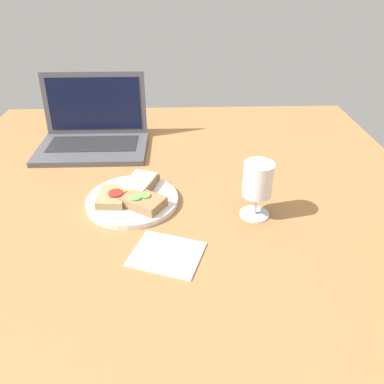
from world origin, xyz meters
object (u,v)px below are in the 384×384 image
plate (133,200)px  sandwich_with_tomato (113,197)px  laptop (93,134)px  sandwich_with_cheese (140,184)px  sandwich_with_cucumber (143,202)px  wine_glass (258,182)px  napkin (167,254)px

plate → sandwich_with_tomato: 5.27cm
laptop → sandwich_with_cheese: bearing=-59.6°
sandwich_with_cheese → sandwich_with_cucumber: sandwich_with_cucumber is taller
sandwich_with_cucumber → wine_glass: (27.56, -2.69, 6.59)cm
laptop → napkin: (25.56, -55.57, -4.28)cm
plate → napkin: plate is taller
plate → sandwich_with_cheese: size_ratio=1.80×
plate → sandwich_with_cucumber: sandwich_with_cucumber is taller
sandwich_with_tomato → sandwich_with_cucumber: size_ratio=0.81×
plate → laptop: (-16.19, 35.08, 3.72)cm
sandwich_with_cucumber → napkin: (6.14, -16.74, -2.60)cm
sandwich_with_tomato → wine_glass: 36.67cm
plate → wine_glass: wine_glass is taller
sandwich_with_cucumber → laptop: (-19.42, 38.84, 1.68)cm
plate → wine_glass: 32.62cm
sandwich_with_tomato → sandwich_with_cheese: bearing=41.4°
sandwich_with_cheese → laptop: (-17.82, 30.36, 1.68)cm
napkin → plate: bearing=114.6°
plate → sandwich_with_cucumber: (3.23, -3.76, 2.04)cm
sandwich_with_cheese → plate: bearing=-109.0°
sandwich_with_cheese → sandwich_with_tomato: sandwich_with_cheese is taller
plate → sandwich_with_cheese: bearing=71.0°
wine_glass → laptop: 62.90cm
sandwich_with_tomato → sandwich_with_cucumber: (8.06, -2.78, 0.17)cm
sandwich_with_cheese → sandwich_with_cucumber: size_ratio=1.08×
sandwich_with_tomato → wine_glass: bearing=-8.7°
plate → sandwich_with_cheese: sandwich_with_cheese is taller
sandwich_with_cucumber → napkin: size_ratio=0.83×
plate → sandwich_with_tomato: (-4.83, -0.97, 1.87)cm
sandwich_with_cheese → napkin: bearing=-72.9°
wine_glass → napkin: wine_glass is taller
sandwich_with_tomato → laptop: bearing=107.5°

